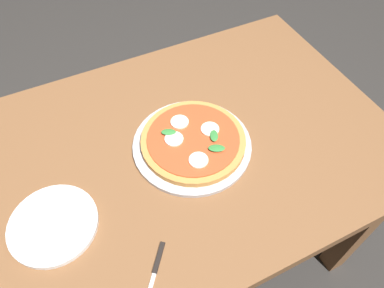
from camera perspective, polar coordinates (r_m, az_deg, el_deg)
ground_plane at (r=1.66m, az=-2.83°, el=-16.28°), size 6.00×6.00×0.00m
dining_table at (r=1.11m, az=-4.10°, el=-4.33°), size 1.33×0.84×0.73m
serving_tray at (r=1.02m, az=0.00°, el=-0.14°), size 0.33×0.33×0.01m
pizza at (r=1.01m, az=0.19°, el=0.60°), size 0.29×0.29×0.03m
plate_white at (r=0.96m, az=-21.01°, el=-11.74°), size 0.22×0.22×0.01m
knife at (r=0.86m, az=-5.83°, el=-19.23°), size 0.12×0.15×0.01m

